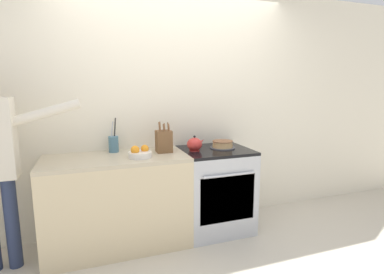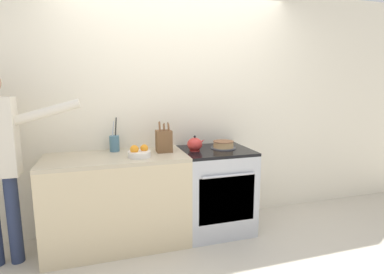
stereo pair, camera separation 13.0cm
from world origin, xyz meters
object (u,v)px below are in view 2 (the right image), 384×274
(layer_cake, at_px, (223,145))
(knife_block, at_px, (164,141))
(tea_kettle, at_px, (195,144))
(utensil_crock, at_px, (114,143))
(fruit_bowl, at_px, (139,153))
(stove_range, at_px, (215,190))

(layer_cake, xyz_separation_m, knife_block, (-0.64, 0.02, 0.07))
(layer_cake, bearing_deg, tea_kettle, -176.78)
(layer_cake, distance_m, utensil_crock, 1.13)
(layer_cake, distance_m, fruit_bowl, 0.91)
(stove_range, relative_size, layer_cake, 3.34)
(tea_kettle, xyz_separation_m, fruit_bowl, (-0.58, -0.10, -0.03))
(stove_range, xyz_separation_m, knife_block, (-0.55, 0.05, 0.56))
(layer_cake, height_order, fruit_bowl, fruit_bowl)
(tea_kettle, bearing_deg, layer_cake, 3.22)
(stove_range, bearing_deg, utensil_crock, 168.10)
(stove_range, height_order, layer_cake, layer_cake)
(tea_kettle, distance_m, knife_block, 0.32)
(tea_kettle, height_order, fruit_bowl, tea_kettle)
(stove_range, bearing_deg, knife_block, 175.02)
(layer_cake, relative_size, tea_kettle, 1.39)
(knife_block, xyz_separation_m, utensil_crock, (-0.48, 0.17, -0.03))
(stove_range, distance_m, knife_block, 0.78)
(tea_kettle, relative_size, knife_block, 0.61)
(stove_range, xyz_separation_m, utensil_crock, (-1.02, 0.22, 0.53))
(stove_range, xyz_separation_m, layer_cake, (0.09, 0.02, 0.48))
(layer_cake, xyz_separation_m, utensil_crock, (-1.11, 0.19, 0.05))
(layer_cake, height_order, tea_kettle, tea_kettle)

